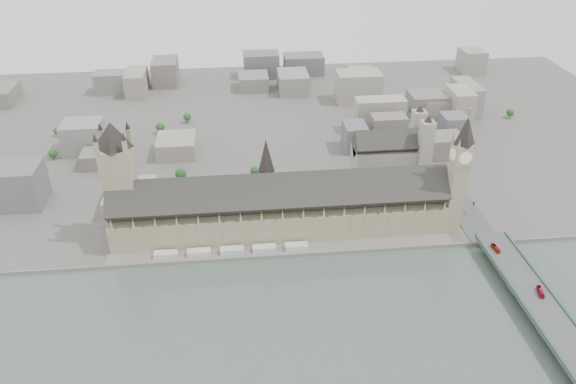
{
  "coord_description": "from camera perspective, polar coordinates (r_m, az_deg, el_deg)",
  "views": [
    {
      "loc": [
        -33.34,
        -356.92,
        261.87
      ],
      "look_at": [
        7.69,
        33.94,
        28.97
      ],
      "focal_mm": 35.0,
      "sensor_mm": 36.0,
      "label": 1
    }
  ],
  "objects": [
    {
      "name": "red_bus_south",
      "position": [
        419.15,
        24.27,
        -9.22
      ],
      "size": [
        5.36,
        11.65,
        3.16
      ],
      "primitive_type": "imported",
      "rotation": [
        0.0,
        0.0,
        -0.25
      ],
      "color": "maroon",
      "rests_on": "westminster_bridge"
    },
    {
      "name": "park_trees",
      "position": [
        488.95,
        -2.38,
        -0.73
      ],
      "size": [
        110.0,
        30.0,
        15.0
      ],
      "primitive_type": null,
      "color": "#184418",
      "rests_on": "ground"
    },
    {
      "name": "city_skyline_inland",
      "position": [
        649.93,
        -2.65,
        8.68
      ],
      "size": [
        720.0,
        360.0,
        38.0
      ],
      "primitive_type": null,
      "color": "gray",
      "rests_on": "ground"
    },
    {
      "name": "car_approach",
      "position": [
        501.55,
        18.37,
        -1.1
      ],
      "size": [
        3.85,
        5.39,
        1.45
      ],
      "primitive_type": "imported",
      "rotation": [
        0.0,
        0.0,
        -0.41
      ],
      "color": "gray",
      "rests_on": "westminster_bridge"
    },
    {
      "name": "westminster_bridge",
      "position": [
        420.31,
        23.67,
        -10.12
      ],
      "size": [
        25.0,
        325.0,
        10.25
      ],
      "primitive_type": "cube",
      "color": "#474749",
      "rests_on": "ground"
    },
    {
      "name": "central_tower",
      "position": [
        434.48,
        -2.21,
        2.63
      ],
      "size": [
        13.0,
        13.0,
        48.0
      ],
      "color": "gray",
      "rests_on": "ground"
    },
    {
      "name": "elizabeth_tower",
      "position": [
        451.72,
        17.05,
        2.39
      ],
      "size": [
        17.0,
        17.0,
        107.5
      ],
      "color": "gray",
      "rests_on": "ground"
    },
    {
      "name": "terrace_tents",
      "position": [
        434.73,
        -5.73,
        -5.91
      ],
      "size": [
        118.0,
        7.0,
        4.0
      ],
      "color": "silver",
      "rests_on": "river_terrace"
    },
    {
      "name": "red_bus_north",
      "position": [
        449.49,
        20.34,
        -5.38
      ],
      "size": [
        3.5,
        10.69,
        2.92
      ],
      "primitive_type": "imported",
      "rotation": [
        0.0,
        0.0,
        0.1
      ],
      "color": "red",
      "rests_on": "westminster_bridge"
    },
    {
      "name": "westminster_abbey",
      "position": [
        530.2,
        10.49,
        3.58
      ],
      "size": [
        68.0,
        36.0,
        64.0
      ],
      "color": "gray",
      "rests_on": "ground"
    },
    {
      "name": "victoria_tower",
      "position": [
        444.07,
        -16.78,
        1.5
      ],
      "size": [
        30.0,
        30.0,
        100.0
      ],
      "color": "gray",
      "rests_on": "ground"
    },
    {
      "name": "bridge_parapets",
      "position": [
        389.58,
        26.81,
        -13.59
      ],
      "size": [
        25.0,
        235.0,
        1.15
      ],
      "primitive_type": null,
      "color": "#305743",
      "rests_on": "westminster_bridge"
    },
    {
      "name": "ground",
      "position": [
        443.94,
        -0.53,
        -5.5
      ],
      "size": [
        900.0,
        900.0,
        0.0
      ],
      "primitive_type": "plane",
      "color": "#595651",
      "rests_on": "ground"
    },
    {
      "name": "palace_of_westminster",
      "position": [
        447.39,
        -0.79,
        -1.67
      ],
      "size": [
        265.0,
        40.73,
        55.44
      ],
      "color": "gray",
      "rests_on": "ground"
    },
    {
      "name": "river_terrace",
      "position": [
        437.33,
        -0.44,
        -5.97
      ],
      "size": [
        270.0,
        15.0,
        2.0
      ],
      "primitive_type": "cube",
      "color": "slate",
      "rests_on": "ground"
    },
    {
      "name": "embankment_wall",
      "position": [
        431.06,
        -0.34,
        -6.51
      ],
      "size": [
        600.0,
        1.5,
        3.0
      ],
      "primitive_type": "cube",
      "color": "slate",
      "rests_on": "ground"
    }
  ]
}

